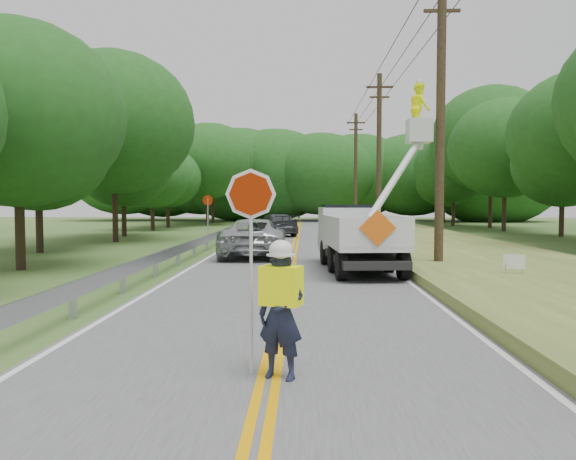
{
  "coord_description": "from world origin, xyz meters",
  "views": [
    {
      "loc": [
        0.45,
        -9.56,
        2.32
      ],
      "look_at": [
        0.0,
        6.0,
        1.5
      ],
      "focal_mm": 34.21,
      "sensor_mm": 36.0,
      "label": 1
    }
  ],
  "objects": [
    {
      "name": "suv_darkgrey",
      "position": [
        -1.47,
        27.18,
        0.74
      ],
      "size": [
        3.64,
        5.38,
        1.45
      ],
      "primitive_type": "imported",
      "rotation": [
        0.0,
        0.0,
        3.5
      ],
      "color": "#393A41",
      "rests_on": "road"
    },
    {
      "name": "treeline_horizon",
      "position": [
        0.73,
        56.13,
        5.5
      ],
      "size": [
        57.56,
        15.07,
        12.11
      ],
      "color": "#1F4819",
      "rests_on": "ground"
    },
    {
      "name": "guardrail",
      "position": [
        -4.02,
        14.91,
        0.55
      ],
      "size": [
        0.18,
        48.0,
        0.77
      ],
      "color": "#A3A7AB",
      "rests_on": "ground"
    },
    {
      "name": "bucket_truck",
      "position": [
        2.39,
        9.51,
        1.45
      ],
      "size": [
        3.68,
        6.4,
        6.23
      ],
      "color": "black",
      "rests_on": "road"
    },
    {
      "name": "tall_grass_verge",
      "position": [
        7.1,
        14.0,
        0.15
      ],
      "size": [
        7.0,
        96.0,
        0.3
      ],
      "primitive_type": "cube",
      "color": "#456023",
      "rests_on": "ground"
    },
    {
      "name": "treeline_right",
      "position": [
        16.02,
        25.28,
        6.33
      ],
      "size": [
        11.0,
        53.3,
        12.23
      ],
      "color": "#332319",
      "rests_on": "ground"
    },
    {
      "name": "utility_poles",
      "position": [
        5.0,
        17.02,
        5.27
      ],
      "size": [
        1.6,
        43.3,
        10.0
      ],
      "color": "black",
      "rests_on": "ground"
    },
    {
      "name": "yard_sign",
      "position": [
        6.32,
        5.82,
        0.6
      ],
      "size": [
        0.57,
        0.15,
        0.83
      ],
      "color": "white",
      "rests_on": "ground"
    },
    {
      "name": "treeline_left",
      "position": [
        -10.01,
        29.98,
        5.78
      ],
      "size": [
        10.12,
        54.81,
        10.76
      ],
      "color": "#332319",
      "rests_on": "ground"
    },
    {
      "name": "road",
      "position": [
        0.0,
        14.0,
        0.01
      ],
      "size": [
        7.2,
        96.0,
        0.03
      ],
      "color": "#4D4D4F",
      "rests_on": "ground"
    },
    {
      "name": "stop_sign_permanent",
      "position": [
        -4.65,
        19.37,
        1.77
      ],
      "size": [
        0.52,
        0.26,
        2.65
      ],
      "color": "#A3A7AB",
      "rests_on": "ground"
    },
    {
      "name": "flagger",
      "position": [
        0.14,
        -2.55,
        0.99
      ],
      "size": [
        1.09,
        0.58,
        2.73
      ],
      "color": "#191E33",
      "rests_on": "road"
    },
    {
      "name": "ground",
      "position": [
        0.0,
        0.0,
        0.0
      ],
      "size": [
        140.0,
        140.0,
        0.0
      ],
      "primitive_type": "plane",
      "color": "#2F5523",
      "rests_on": "ground"
    },
    {
      "name": "suv_silver",
      "position": [
        -1.63,
        13.24,
        0.81
      ],
      "size": [
        2.78,
        5.73,
        1.57
      ],
      "primitive_type": "imported",
      "rotation": [
        0.0,
        0.0,
        3.17
      ],
      "color": "#ACB0B3",
      "rests_on": "road"
    }
  ]
}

